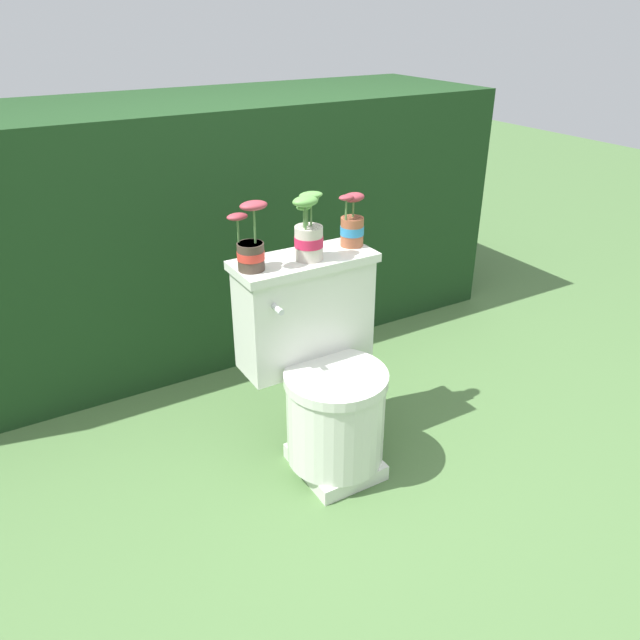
{
  "coord_description": "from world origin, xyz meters",
  "views": [
    {
      "loc": [
        -0.96,
        -1.56,
        1.52
      ],
      "look_at": [
        -0.01,
        0.06,
        0.56
      ],
      "focal_mm": 35.0,
      "sensor_mm": 36.0,
      "label": 1
    }
  ],
  "objects_px": {
    "potted_plant_midleft": "(308,232)",
    "potted_plant_middle": "(352,225)",
    "potted_plant_left": "(250,246)",
    "toilet": "(322,372)"
  },
  "relations": [
    {
      "from": "potted_plant_midleft",
      "to": "potted_plant_middle",
      "type": "distance_m",
      "value": 0.2
    },
    {
      "from": "potted_plant_left",
      "to": "potted_plant_middle",
      "type": "height_order",
      "value": "potted_plant_left"
    },
    {
      "from": "potted_plant_left",
      "to": "potted_plant_middle",
      "type": "bearing_deg",
      "value": 3.7
    },
    {
      "from": "toilet",
      "to": "potted_plant_midleft",
      "type": "bearing_deg",
      "value": 88.52
    },
    {
      "from": "potted_plant_left",
      "to": "potted_plant_midleft",
      "type": "xyz_separation_m",
      "value": [
        0.2,
        -0.01,
        0.02
      ]
    },
    {
      "from": "potted_plant_left",
      "to": "potted_plant_midleft",
      "type": "relative_size",
      "value": 1.0
    },
    {
      "from": "toilet",
      "to": "potted_plant_middle",
      "type": "distance_m",
      "value": 0.52
    },
    {
      "from": "potted_plant_midleft",
      "to": "potted_plant_middle",
      "type": "xyz_separation_m",
      "value": [
        0.2,
        0.04,
        -0.02
      ]
    },
    {
      "from": "toilet",
      "to": "potted_plant_middle",
      "type": "xyz_separation_m",
      "value": [
        0.2,
        0.14,
        0.46
      ]
    },
    {
      "from": "potted_plant_left",
      "to": "potted_plant_midleft",
      "type": "distance_m",
      "value": 0.2
    }
  ]
}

